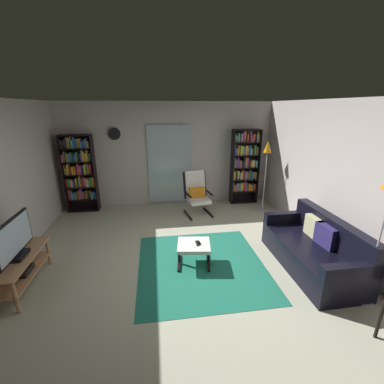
{
  "coord_description": "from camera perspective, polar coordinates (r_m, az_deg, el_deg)",
  "views": [
    {
      "loc": [
        -0.35,
        -3.71,
        2.47
      ],
      "look_at": [
        0.31,
        0.82,
        0.96
      ],
      "focal_mm": 24.18,
      "sensor_mm": 36.0,
      "label": 1
    }
  ],
  "objects": [
    {
      "name": "tv_stand",
      "position": [
        4.5,
        -33.62,
        -13.67
      ],
      "size": [
        0.43,
        1.17,
        0.48
      ],
      "color": "tan",
      "rests_on": "ground"
    },
    {
      "name": "wall_back",
      "position": [
        6.72,
        -5.29,
        8.21
      ],
      "size": [
        5.6,
        0.06,
        2.6
      ],
      "primitive_type": "cube",
      "color": "beige",
      "rests_on": "ground"
    },
    {
      "name": "bookshelf_near_tv",
      "position": [
        6.76,
        -23.53,
        4.29
      ],
      "size": [
        0.72,
        0.3,
        1.86
      ],
      "color": "black",
      "rests_on": "ground"
    },
    {
      "name": "lounge_armchair",
      "position": [
        6.16,
        1.05,
        0.0
      ],
      "size": [
        0.66,
        0.73,
        1.02
      ],
      "color": "black",
      "rests_on": "ground"
    },
    {
      "name": "area_rug",
      "position": [
        4.4,
        2.07,
        -15.79
      ],
      "size": [
        2.03,
        2.16,
        0.01
      ],
      "primitive_type": "cube",
      "color": "#1E6F59",
      "rests_on": "ground"
    },
    {
      "name": "bookshelf_near_sofa",
      "position": [
        6.91,
        11.49,
        6.09
      ],
      "size": [
        0.7,
        0.3,
        1.94
      ],
      "color": "black",
      "rests_on": "ground"
    },
    {
      "name": "tv_remote",
      "position": [
        4.23,
        1.19,
        -11.26
      ],
      "size": [
        0.04,
        0.15,
        0.02
      ],
      "primitive_type": "cube",
      "rotation": [
        0.0,
        0.0,
        -0.03
      ],
      "color": "black",
      "rests_on": "ottoman"
    },
    {
      "name": "floor_lamp_by_shelf",
      "position": [
        6.38,
        16.19,
        7.73
      ],
      "size": [
        0.22,
        0.22,
        1.71
      ],
      "color": "#A5A5AD",
      "rests_on": "ground"
    },
    {
      "name": "wall_clock",
      "position": [
        6.63,
        -16.76,
        12.19
      ],
      "size": [
        0.29,
        0.03,
        0.29
      ],
      "color": "silver"
    },
    {
      "name": "television",
      "position": [
        4.31,
        -34.59,
        -8.7
      ],
      "size": [
        0.2,
        0.91,
        0.57
      ],
      "color": "black",
      "rests_on": "tv_stand"
    },
    {
      "name": "glass_door_panel",
      "position": [
        6.71,
        -4.96,
        6.02
      ],
      "size": [
        1.1,
        0.01,
        2.0
      ],
      "primitive_type": "cube",
      "color": "silver"
    },
    {
      "name": "wall_right",
      "position": [
        4.95,
        30.13,
        2.11
      ],
      "size": [
        0.06,
        6.0,
        2.6
      ],
      "primitive_type": "cube",
      "color": "beige",
      "rests_on": "ground"
    },
    {
      "name": "leather_sofa",
      "position": [
        4.64,
        25.33,
        -11.41
      ],
      "size": [
        0.82,
        1.83,
        0.83
      ],
      "color": "black",
      "rests_on": "ground"
    },
    {
      "name": "ottoman",
      "position": [
        4.27,
        0.39,
        -12.1
      ],
      "size": [
        0.58,
        0.55,
        0.37
      ],
      "color": "white",
      "rests_on": "ground"
    },
    {
      "name": "ground_plane",
      "position": [
        4.47,
        -2.53,
        -15.25
      ],
      "size": [
        7.02,
        7.02,
        0.0
      ],
      "primitive_type": "plane",
      "color": "#B1B199"
    },
    {
      "name": "cell_phone",
      "position": [
        4.26,
        1.35,
        -11.14
      ],
      "size": [
        0.08,
        0.15,
        0.01
      ],
      "primitive_type": "cube",
      "rotation": [
        0.0,
        0.0,
        0.11
      ],
      "color": "black",
      "rests_on": "ottoman"
    }
  ]
}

